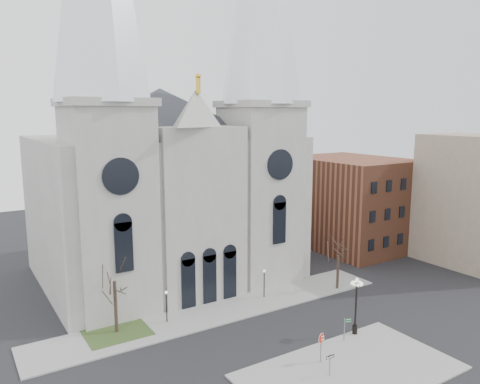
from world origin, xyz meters
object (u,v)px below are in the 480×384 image
one_way_sign (330,361)px  street_name_sign (345,327)px  stop_sign (321,341)px  globe_lamp (356,299)px

one_way_sign → street_name_sign: street_name_sign is taller
stop_sign → one_way_sign: size_ratio=1.42×
one_way_sign → stop_sign: bearing=69.0°
globe_lamp → street_name_sign: 2.91m
street_name_sign → stop_sign: bearing=-142.5°
globe_lamp → street_name_sign: (-1.86, -0.55, -2.17)m
globe_lamp → street_name_sign: size_ratio=2.47×
stop_sign → globe_lamp: size_ratio=0.47×
one_way_sign → globe_lamp: bearing=31.7°
globe_lamp → one_way_sign: size_ratio=3.01×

